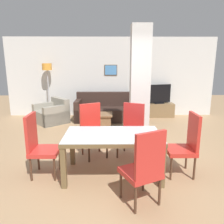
{
  "coord_description": "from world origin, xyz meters",
  "views": [
    {
      "loc": [
        -0.06,
        -3.41,
        1.89
      ],
      "look_at": [
        0.0,
        0.94,
        0.88
      ],
      "focal_mm": 35.0,
      "sensor_mm": 36.0,
      "label": 1
    }
  ],
  "objects_px": {
    "sofa": "(106,111)",
    "floor_lamp": "(47,72)",
    "dining_chair_head_right": "(186,143)",
    "dining_chair_far_right": "(132,128)",
    "coffee_table": "(102,121)",
    "dining_table": "(113,142)",
    "bottle": "(97,110)",
    "dining_chair_near_right": "(144,167)",
    "armchair": "(52,114)",
    "tv_stand": "(158,110)",
    "dining_chair_far_left": "(92,129)",
    "tv_screen": "(159,94)",
    "dining_chair_head_left": "(39,144)"
  },
  "relations": [
    {
      "from": "floor_lamp",
      "to": "dining_chair_far_right",
      "type": "bearing_deg",
      "value": -51.2
    },
    {
      "from": "dining_chair_far_right",
      "to": "dining_chair_head_right",
      "type": "bearing_deg",
      "value": 160.79
    },
    {
      "from": "armchair",
      "to": "coffee_table",
      "type": "xyz_separation_m",
      "value": [
        1.58,
        -0.68,
        -0.04
      ]
    },
    {
      "from": "dining_chair_far_left",
      "to": "tv_stand",
      "type": "distance_m",
      "value": 3.81
    },
    {
      "from": "dining_chair_head_right",
      "to": "dining_chair_far_right",
      "type": "bearing_deg",
      "value": 45.06
    },
    {
      "from": "dining_table",
      "to": "dining_chair_far_left",
      "type": "distance_m",
      "value": 0.9
    },
    {
      "from": "dining_table",
      "to": "coffee_table",
      "type": "relative_size",
      "value": 2.66
    },
    {
      "from": "coffee_table",
      "to": "floor_lamp",
      "type": "xyz_separation_m",
      "value": [
        -1.83,
        1.34,
        1.31
      ]
    },
    {
      "from": "tv_stand",
      "to": "floor_lamp",
      "type": "distance_m",
      "value": 3.98
    },
    {
      "from": "dining_chair_far_right",
      "to": "bottle",
      "type": "height_order",
      "value": "dining_chair_far_right"
    },
    {
      "from": "dining_chair_head_right",
      "to": "coffee_table",
      "type": "distance_m",
      "value": 3.01
    },
    {
      "from": "dining_chair_far_left",
      "to": "tv_screen",
      "type": "relative_size",
      "value": 1.28
    },
    {
      "from": "armchair",
      "to": "tv_stand",
      "type": "relative_size",
      "value": 1.15
    },
    {
      "from": "sofa",
      "to": "armchair",
      "type": "xyz_separation_m",
      "value": [
        -1.68,
        -0.32,
        -0.03
      ]
    },
    {
      "from": "coffee_table",
      "to": "floor_lamp",
      "type": "height_order",
      "value": "floor_lamp"
    },
    {
      "from": "dining_chair_far_left",
      "to": "dining_chair_near_right",
      "type": "bearing_deg",
      "value": 89.8
    },
    {
      "from": "dining_table",
      "to": "sofa",
      "type": "bearing_deg",
      "value": 92.76
    },
    {
      "from": "dining_chair_head_left",
      "to": "dining_chair_far_right",
      "type": "relative_size",
      "value": 1.0
    },
    {
      "from": "dining_chair_near_right",
      "to": "sofa",
      "type": "relative_size",
      "value": 0.55
    },
    {
      "from": "sofa",
      "to": "tv_stand",
      "type": "height_order",
      "value": "sofa"
    },
    {
      "from": "tv_stand",
      "to": "tv_screen",
      "type": "relative_size",
      "value": 1.26
    },
    {
      "from": "bottle",
      "to": "tv_stand",
      "type": "distance_m",
      "value": 2.49
    },
    {
      "from": "dining_table",
      "to": "dining_chair_head_left",
      "type": "xyz_separation_m",
      "value": [
        -1.22,
        0.0,
        -0.02
      ]
    },
    {
      "from": "dining_chair_near_right",
      "to": "dining_chair_head_right",
      "type": "height_order",
      "value": "same"
    },
    {
      "from": "bottle",
      "to": "tv_stand",
      "type": "xyz_separation_m",
      "value": [
        2.06,
        1.37,
        -0.3
      ]
    },
    {
      "from": "dining_chair_near_right",
      "to": "dining_chair_far_left",
      "type": "xyz_separation_m",
      "value": [
        -0.79,
        1.63,
        0.0
      ]
    },
    {
      "from": "dining_chair_far_right",
      "to": "dining_chair_near_right",
      "type": "bearing_deg",
      "value": 115.73
    },
    {
      "from": "dining_table",
      "to": "dining_chair_near_right",
      "type": "xyz_separation_m",
      "value": [
        0.4,
        -0.82,
        -0.02
      ]
    },
    {
      "from": "floor_lamp",
      "to": "dining_chair_head_left",
      "type": "bearing_deg",
      "value": -77.32
    },
    {
      "from": "dining_table",
      "to": "bottle",
      "type": "bearing_deg",
      "value": 98.6
    },
    {
      "from": "sofa",
      "to": "tv_stand",
      "type": "distance_m",
      "value": 1.88
    },
    {
      "from": "tv_screen",
      "to": "dining_chair_head_left",
      "type": "bearing_deg",
      "value": 38.61
    },
    {
      "from": "dining_chair_far_right",
      "to": "sofa",
      "type": "height_order",
      "value": "dining_chair_far_right"
    },
    {
      "from": "dining_chair_far_right",
      "to": "bottle",
      "type": "relative_size",
      "value": 4.5
    },
    {
      "from": "sofa",
      "to": "armchair",
      "type": "bearing_deg",
      "value": 10.79
    },
    {
      "from": "bottle",
      "to": "tv_screen",
      "type": "relative_size",
      "value": 0.29
    },
    {
      "from": "sofa",
      "to": "tv_screen",
      "type": "distance_m",
      "value": 1.94
    },
    {
      "from": "armchair",
      "to": "floor_lamp",
      "type": "xyz_separation_m",
      "value": [
        -0.25,
        0.66,
        1.27
      ]
    },
    {
      "from": "armchair",
      "to": "tv_stand",
      "type": "distance_m",
      "value": 3.58
    },
    {
      "from": "armchair",
      "to": "tv_stand",
      "type": "xyz_separation_m",
      "value": [
        3.51,
        0.72,
        -0.03
      ]
    },
    {
      "from": "dining_chair_head_right",
      "to": "dining_chair_far_left",
      "type": "bearing_deg",
      "value": 63.43
    },
    {
      "from": "dining_chair_far_left",
      "to": "tv_stand",
      "type": "bearing_deg",
      "value": -148.95
    },
    {
      "from": "armchair",
      "to": "tv_screen",
      "type": "relative_size",
      "value": 1.45
    },
    {
      "from": "tv_screen",
      "to": "dining_table",
      "type": "bearing_deg",
      "value": 51.82
    },
    {
      "from": "tv_screen",
      "to": "dining_chair_far_left",
      "type": "bearing_deg",
      "value": 41.53
    },
    {
      "from": "sofa",
      "to": "floor_lamp",
      "type": "relative_size",
      "value": 1.07
    },
    {
      "from": "sofa",
      "to": "floor_lamp",
      "type": "height_order",
      "value": "floor_lamp"
    },
    {
      "from": "dining_chair_near_right",
      "to": "floor_lamp",
      "type": "distance_m",
      "value": 5.46
    },
    {
      "from": "dining_chair_near_right",
      "to": "armchair",
      "type": "relative_size",
      "value": 0.89
    },
    {
      "from": "dining_table",
      "to": "floor_lamp",
      "type": "relative_size",
      "value": 0.87
    }
  ]
}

